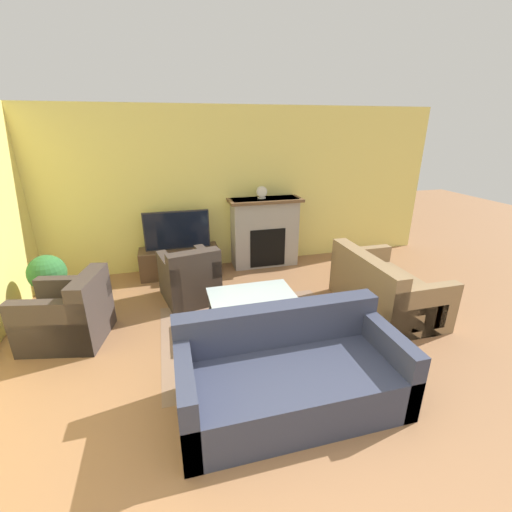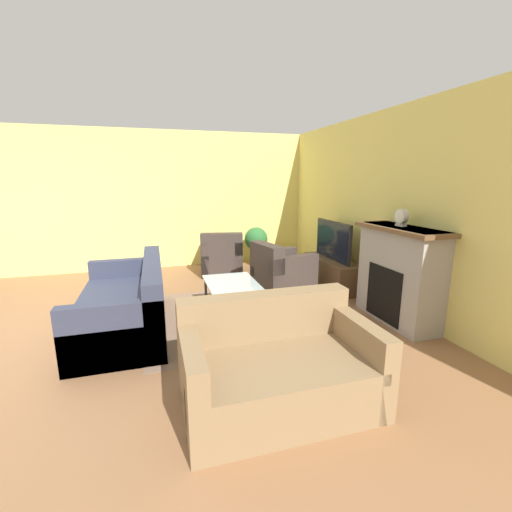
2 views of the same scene
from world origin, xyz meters
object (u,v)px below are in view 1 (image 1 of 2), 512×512
object	(u,v)px
armchair_by_window	(69,317)
mantel_clock	(262,192)
couch_sectional	(289,375)
tv	(177,230)
coffee_table	(252,297)
armchair_accent	(190,280)
potted_plant	(48,276)
couch_loveseat	(383,290)

from	to	relation	value
armchair_by_window	mantel_clock	xyz separation A→B (m)	(2.81, 1.68, 1.02)
couch_sectional	mantel_clock	world-z (taller)	mantel_clock
tv	coffee_table	world-z (taller)	tv
armchair_accent	potted_plant	size ratio (longest dim) A/B	1.18
tv	potted_plant	bearing A→B (deg)	-155.27
couch_sectional	armchair_by_window	world-z (taller)	same
armchair_accent	tv	bearing A→B (deg)	-96.22
armchair_by_window	armchair_accent	world-z (taller)	same
armchair_accent	coffee_table	xyz separation A→B (m)	(0.68, -0.93, 0.10)
couch_sectional	coffee_table	world-z (taller)	couch_sectional
tv	armchair_by_window	bearing A→B (deg)	-130.42
mantel_clock	couch_loveseat	bearing A→B (deg)	-60.28
armchair_by_window	coffee_table	distance (m)	2.15
potted_plant	tv	bearing A→B (deg)	24.73
couch_loveseat	mantel_clock	xyz separation A→B (m)	(-1.15, 2.01, 1.03)
tv	mantel_clock	world-z (taller)	mantel_clock
tv	coffee_table	size ratio (longest dim) A/B	1.00
coffee_table	mantel_clock	world-z (taller)	mantel_clock
couch_loveseat	armchair_accent	distance (m)	2.70
potted_plant	armchair_accent	bearing A→B (deg)	-4.21
tv	potted_plant	world-z (taller)	tv
coffee_table	potted_plant	bearing A→B (deg)	157.01
couch_loveseat	potted_plant	xyz separation A→B (m)	(-4.34, 1.12, 0.23)
tv	couch_loveseat	bearing A→B (deg)	-36.39
armchair_by_window	mantel_clock	distance (m)	3.42
armchair_accent	coffee_table	world-z (taller)	armchair_accent
couch_loveseat	coffee_table	bearing A→B (deg)	88.25
armchair_accent	mantel_clock	bearing A→B (deg)	-155.05
couch_sectional	tv	bearing A→B (deg)	104.03
tv	potted_plant	distance (m)	1.93
couch_sectional	coffee_table	xyz separation A→B (m)	(-0.01, 1.31, 0.12)
coffee_table	couch_sectional	bearing A→B (deg)	-89.35
couch_sectional	potted_plant	bearing A→B (deg)	136.79
couch_sectional	armchair_accent	bearing A→B (deg)	107.29
mantel_clock	coffee_table	bearing A→B (deg)	-109.10
armchair_accent	coffee_table	distance (m)	1.16
coffee_table	armchair_accent	bearing A→B (deg)	126.23
couch_sectional	mantel_clock	xyz separation A→B (m)	(0.66, 3.26, 1.03)
couch_loveseat	coffee_table	size ratio (longest dim) A/B	1.44
tv	mantel_clock	bearing A→B (deg)	3.66
tv	couch_loveseat	xyz separation A→B (m)	(2.60, -1.92, -0.50)
tv	mantel_clock	distance (m)	1.55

